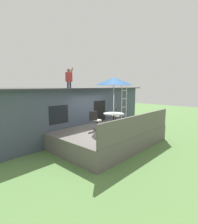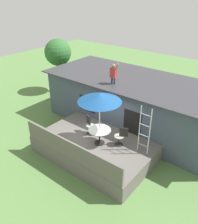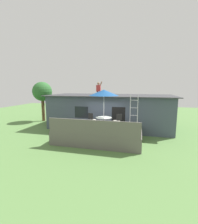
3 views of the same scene
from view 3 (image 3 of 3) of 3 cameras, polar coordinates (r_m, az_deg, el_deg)
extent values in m
plane|color=#567F42|center=(11.07, 0.24, -9.69)|extent=(40.00, 40.00, 0.00)
cube|color=#424C5B|center=(14.17, 3.80, 0.17)|extent=(10.00, 4.00, 2.75)
cube|color=#38383D|center=(14.02, 3.86, 5.86)|extent=(10.50, 4.50, 0.06)
cube|color=black|center=(12.74, -6.17, -0.07)|extent=(1.10, 0.03, 0.90)
cube|color=black|center=(12.14, 6.80, -2.94)|extent=(1.00, 0.03, 2.00)
cube|color=#605B56|center=(10.94, 0.24, -7.71)|extent=(5.44, 3.51, 0.80)
cube|color=#605B56|center=(9.13, -2.38, -5.57)|extent=(5.34, 0.08, 0.90)
cylinder|color=black|center=(10.73, 1.67, -5.76)|extent=(0.48, 0.48, 0.03)
cylinder|color=black|center=(10.64, 1.68, -3.91)|extent=(0.07, 0.07, 0.71)
cylinder|color=#999E93|center=(10.57, 1.69, -2.00)|extent=(1.04, 1.04, 0.03)
cylinder|color=silver|center=(10.49, 1.70, 0.52)|extent=(0.04, 0.04, 2.40)
cone|color=#194C8C|center=(10.38, 1.73, 6.81)|extent=(1.90, 1.90, 0.38)
cylinder|color=silver|center=(10.95, 10.87, 0.19)|extent=(0.04, 0.04, 2.20)
cylinder|color=silver|center=(10.93, 13.38, 0.09)|extent=(0.04, 0.04, 2.20)
cylinder|color=silver|center=(11.07, 12.00, -3.70)|extent=(0.48, 0.03, 0.03)
cylinder|color=silver|center=(10.98, 12.08, -1.15)|extent=(0.48, 0.03, 0.03)
cylinder|color=silver|center=(10.90, 12.17, 1.44)|extent=(0.48, 0.03, 0.03)
cylinder|color=silver|center=(10.85, 12.26, 4.06)|extent=(0.48, 0.03, 0.03)
cylinder|color=#33384C|center=(12.91, -0.54, 6.50)|extent=(0.10, 0.10, 0.34)
cylinder|color=#33384C|center=(12.87, 0.15, 6.49)|extent=(0.10, 0.10, 0.34)
cube|color=#B73333|center=(12.88, -0.19, 8.36)|extent=(0.32, 0.20, 0.50)
sphere|color=#997051|center=(12.88, -0.20, 9.96)|extent=(0.20, 0.20, 0.20)
cylinder|color=#997051|center=(12.84, 0.59, 9.70)|extent=(0.26, 0.08, 0.44)
cylinder|color=black|center=(11.26, -2.14, -5.07)|extent=(0.40, 0.40, 0.02)
cylinder|color=black|center=(11.21, -2.14, -3.98)|extent=(0.06, 0.06, 0.44)
cylinder|color=#A59E8C|center=(11.16, -2.15, -2.83)|extent=(0.44, 0.44, 0.04)
cube|color=black|center=(11.24, -2.95, -1.51)|extent=(0.39, 0.19, 0.44)
cylinder|color=black|center=(11.03, 6.11, -5.42)|extent=(0.40, 0.40, 0.02)
cylinder|color=black|center=(10.98, 6.13, -4.30)|extent=(0.06, 0.06, 0.44)
cylinder|color=#A59E8C|center=(10.93, 6.15, -3.13)|extent=(0.44, 0.44, 0.04)
cube|color=black|center=(10.96, 7.13, -1.83)|extent=(0.36, 0.24, 0.44)
cylinder|color=brown|center=(17.64, -19.01, 1.27)|extent=(0.31, 0.31, 2.65)
sphere|color=#2D662D|center=(17.51, -19.30, 6.82)|extent=(1.93, 1.93, 1.93)
camera|label=1|loc=(10.34, -48.83, 2.47)|focal=28.24mm
camera|label=2|loc=(5.86, 70.06, 43.46)|focal=38.04mm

